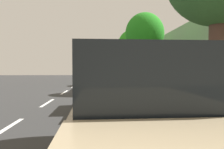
% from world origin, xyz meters
% --- Properties ---
extents(ground, '(58.57, 58.57, 0.00)m').
position_xyz_m(ground, '(0.00, 0.00, 0.00)').
color(ground, '#2F2F2F').
extents(sidewalk, '(4.30, 36.61, 0.16)m').
position_xyz_m(sidewalk, '(3.93, 0.00, 0.08)').
color(sidewalk, '#AD978E').
rests_on(sidewalk, ground).
extents(curb_edge, '(0.16, 36.61, 0.16)m').
position_xyz_m(curb_edge, '(1.70, 0.00, 0.08)').
color(curb_edge, gray).
rests_on(curb_edge, ground).
extents(lane_stripe_centre, '(0.14, 35.80, 0.01)m').
position_xyz_m(lane_stripe_centre, '(-2.58, -0.40, 0.00)').
color(lane_stripe_centre, white).
rests_on(lane_stripe_centre, ground).
extents(lane_stripe_bike_edge, '(0.12, 36.61, 0.01)m').
position_xyz_m(lane_stripe_bike_edge, '(0.23, 0.00, 0.00)').
color(lane_stripe_bike_edge, white).
rests_on(lane_stripe_bike_edge, ground).
extents(building_facade, '(0.50, 36.61, 4.92)m').
position_xyz_m(building_facade, '(6.33, 0.00, 2.46)').
color(building_facade, gray).
rests_on(building_facade, ground).
extents(parked_sedan_green_second, '(1.95, 4.45, 1.52)m').
position_xyz_m(parked_sedan_green_second, '(0.54, -6.01, 0.75)').
color(parked_sedan_green_second, '#1E512D').
rests_on(parked_sedan_green_second, ground).
extents(parked_suv_white_mid, '(2.15, 4.79, 1.99)m').
position_xyz_m(parked_suv_white_mid, '(0.55, 0.89, 1.03)').
color(parked_suv_white_mid, white).
rests_on(parked_suv_white_mid, ground).
extents(parked_sedan_dark_blue_far, '(1.90, 4.43, 1.52)m').
position_xyz_m(parked_sedan_dark_blue_far, '(0.57, 11.67, 0.75)').
color(parked_sedan_dark_blue_far, navy).
rests_on(parked_sedan_dark_blue_far, ground).
extents(bicycle_at_curb, '(1.68, 0.51, 0.72)m').
position_xyz_m(bicycle_at_curb, '(1.24, 6.88, 0.36)').
color(bicycle_at_curb, black).
rests_on(bicycle_at_curb, ground).
extents(cyclist_with_backpack, '(0.52, 0.56, 1.65)m').
position_xyz_m(cyclist_with_backpack, '(1.46, 6.42, 1.00)').
color(cyclist_with_backpack, '#C6B284').
rests_on(cyclist_with_backpack, ground).
extents(street_tree_mid_block, '(2.57, 2.57, 5.15)m').
position_xyz_m(street_tree_mid_block, '(2.79, -0.58, 3.88)').
color(street_tree_mid_block, '#4B472E').
rests_on(street_tree_mid_block, sidewalk).
extents(street_tree_far_end, '(2.84, 2.84, 5.09)m').
position_xyz_m(street_tree_far_end, '(2.79, 5.43, 3.73)').
color(street_tree_far_end, '#4C4029').
rests_on(street_tree_far_end, sidewalk).
extents(street_tree_corner, '(3.51, 3.51, 5.49)m').
position_xyz_m(street_tree_corner, '(2.79, 13.95, 4.08)').
color(street_tree_corner, brown).
rests_on(street_tree_corner, sidewalk).
extents(fire_hydrant, '(0.22, 0.22, 0.84)m').
position_xyz_m(fire_hydrant, '(2.13, -7.63, 0.59)').
color(fire_hydrant, red).
rests_on(fire_hydrant, sidewalk).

